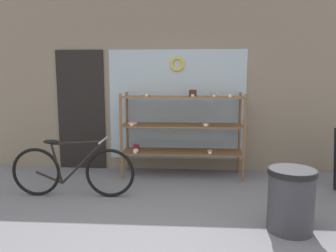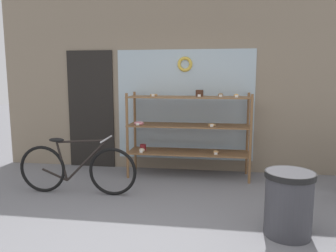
{
  "view_description": "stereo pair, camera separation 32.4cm",
  "coord_description": "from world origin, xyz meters",
  "views": [
    {
      "loc": [
        0.42,
        -3.05,
        1.63
      ],
      "look_at": [
        0.15,
        0.97,
        1.03
      ],
      "focal_mm": 35.0,
      "sensor_mm": 36.0,
      "label": 1
    },
    {
      "loc": [
        0.74,
        -3.02,
        1.63
      ],
      "look_at": [
        0.15,
        0.97,
        1.03
      ],
      "focal_mm": 35.0,
      "sensor_mm": 36.0,
      "label": 2
    }
  ],
  "objects": [
    {
      "name": "ground_plane",
      "position": [
        0.0,
        0.0,
        0.0
      ],
      "size": [
        30.0,
        30.0,
        0.0
      ],
      "primitive_type": "plane",
      "color": "slate"
    },
    {
      "name": "storefront_facade",
      "position": [
        -0.03,
        2.67,
        1.69
      ],
      "size": [
        6.26,
        0.13,
        3.46
      ],
      "color": "gray",
      "rests_on": "ground_plane"
    },
    {
      "name": "bicycle",
      "position": [
        -1.18,
        1.19,
        0.36
      ],
      "size": [
        1.7,
        0.46,
        0.81
      ],
      "rotation": [
        0.0,
        0.0,
        0.02
      ],
      "color": "black",
      "rests_on": "ground_plane"
    },
    {
      "name": "trash_bin",
      "position": [
        1.5,
        0.34,
        0.37
      ],
      "size": [
        0.5,
        0.5,
        0.68
      ],
      "color": "#38383D",
      "rests_on": "ground_plane"
    },
    {
      "name": "display_case",
      "position": [
        0.28,
        2.26,
        0.84
      ],
      "size": [
        1.98,
        0.55,
        1.43
      ],
      "color": "brown",
      "rests_on": "ground_plane"
    }
  ]
}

